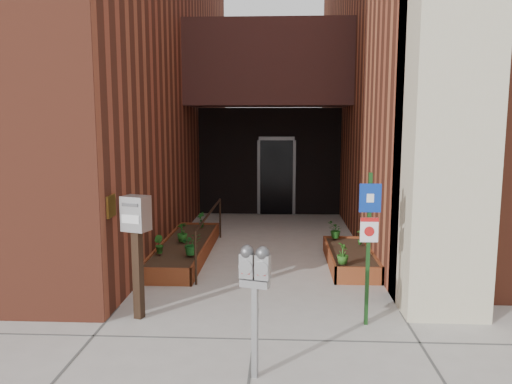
# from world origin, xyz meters

# --- Properties ---
(ground) EXTENTS (80.00, 80.00, 0.00)m
(ground) POSITION_xyz_m (0.00, 0.00, 0.00)
(ground) COLOR #9E9991
(ground) RESTS_ON ground
(architecture) EXTENTS (20.00, 14.60, 10.00)m
(architecture) POSITION_xyz_m (-0.18, 6.89, 4.98)
(architecture) COLOR brown
(architecture) RESTS_ON ground
(planter_left) EXTENTS (0.90, 3.60, 0.30)m
(planter_left) POSITION_xyz_m (-1.55, 2.70, 0.13)
(planter_left) COLOR brown
(planter_left) RESTS_ON ground
(planter_right) EXTENTS (0.80, 2.20, 0.30)m
(planter_right) POSITION_xyz_m (1.60, 2.20, 0.13)
(planter_right) COLOR brown
(planter_right) RESTS_ON ground
(handrail) EXTENTS (0.04, 3.34, 0.90)m
(handrail) POSITION_xyz_m (-1.05, 2.65, 0.75)
(handrail) COLOR black
(handrail) RESTS_ON ground
(parking_meter) EXTENTS (0.33, 0.19, 1.41)m
(parking_meter) POSITION_xyz_m (0.06, -1.89, 1.09)
(parking_meter) COLOR gray
(parking_meter) RESTS_ON ground
(sign_post) EXTENTS (0.27, 0.07, 2.00)m
(sign_post) POSITION_xyz_m (1.44, -0.48, 1.23)
(sign_post) COLOR #173E16
(sign_post) RESTS_ON ground
(payment_dropbox) EXTENTS (0.39, 0.34, 1.67)m
(payment_dropbox) POSITION_xyz_m (-1.59, -0.40, 1.21)
(payment_dropbox) COLOR black
(payment_dropbox) RESTS_ON ground
(shrub_left_a) EXTENTS (0.47, 0.47, 0.39)m
(shrub_left_a) POSITION_xyz_m (-1.25, 1.74, 0.49)
(shrub_left_a) COLOR #195A1E
(shrub_left_a) RESTS_ON planter_left
(shrub_left_b) EXTENTS (0.25, 0.25, 0.32)m
(shrub_left_b) POSITION_xyz_m (-1.85, 1.80, 0.46)
(shrub_left_b) COLOR #1D4F16
(shrub_left_b) RESTS_ON planter_left
(shrub_left_c) EXTENTS (0.30, 0.30, 0.38)m
(shrub_left_c) POSITION_xyz_m (-1.60, 2.70, 0.49)
(shrub_left_c) COLOR #1C5819
(shrub_left_c) RESTS_ON planter_left
(shrub_left_d) EXTENTS (0.25, 0.25, 0.34)m
(shrub_left_d) POSITION_xyz_m (-1.43, 3.98, 0.47)
(shrub_left_d) COLOR #1A5D1D
(shrub_left_d) RESTS_ON planter_left
(shrub_right_a) EXTENTS (0.23, 0.23, 0.35)m
(shrub_right_a) POSITION_xyz_m (1.35, 1.30, 0.48)
(shrub_right_a) COLOR #255919
(shrub_right_a) RESTS_ON planter_right
(shrub_right_b) EXTENTS (0.21, 0.21, 0.29)m
(shrub_right_b) POSITION_xyz_m (1.85, 2.61, 0.45)
(shrub_right_b) COLOR #23611B
(shrub_right_b) RESTS_ON planter_right
(shrub_right_c) EXTENTS (0.42, 0.42, 0.34)m
(shrub_right_c) POSITION_xyz_m (1.42, 3.10, 0.47)
(shrub_right_c) COLOR #1A5317
(shrub_right_c) RESTS_ON planter_right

